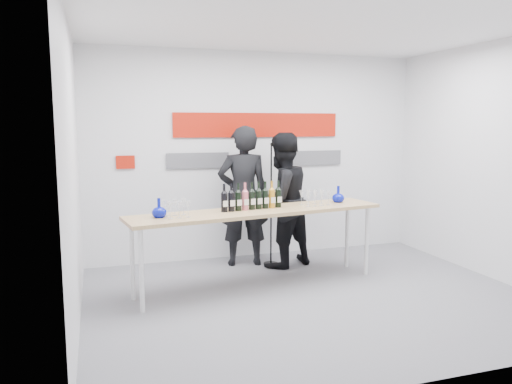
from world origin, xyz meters
TOP-DOWN VIEW (x-y plane):
  - ground at (0.00, 0.00)m, footprint 5.00×5.00m
  - back_wall at (0.00, 2.00)m, footprint 5.00×0.04m
  - signage at (-0.06, 1.97)m, footprint 3.38×0.02m
  - tasting_table at (-0.45, 0.57)m, footprint 3.22×1.10m
  - wine_bottles at (-0.52, 0.61)m, footprint 0.80×0.19m
  - decanter_left at (-1.65, 0.44)m, footprint 0.16×0.16m
  - decanter_right at (0.72, 0.80)m, footprint 0.16×0.16m
  - glasses_left at (-1.45, 0.41)m, footprint 0.29×0.25m
  - glasses_right at (0.34, 0.69)m, footprint 0.38×0.27m
  - presenter_left at (-0.36, 1.55)m, footprint 0.77×0.57m
  - presenter_right at (0.12, 1.32)m, footprint 1.09×0.97m
  - mic_stand at (0.01, 1.42)m, footprint 0.20×0.20m

SIDE VIEW (x-z plane):
  - ground at x=0.00m, z-range 0.00..0.00m
  - mic_stand at x=0.01m, z-range -0.34..1.38m
  - tasting_table at x=-0.45m, z-range 0.40..1.35m
  - presenter_right at x=0.12m, z-range 0.00..1.85m
  - presenter_left at x=-0.36m, z-range 0.00..1.94m
  - glasses_left at x=-1.45m, z-range 0.95..1.13m
  - glasses_right at x=0.34m, z-range 0.95..1.13m
  - decanter_left at x=-1.65m, z-range 0.95..1.16m
  - decanter_right at x=0.72m, z-range 0.95..1.16m
  - wine_bottles at x=-0.52m, z-range 0.95..1.28m
  - back_wall at x=0.00m, z-range 0.00..3.00m
  - signage at x=-0.06m, z-range 1.41..2.20m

